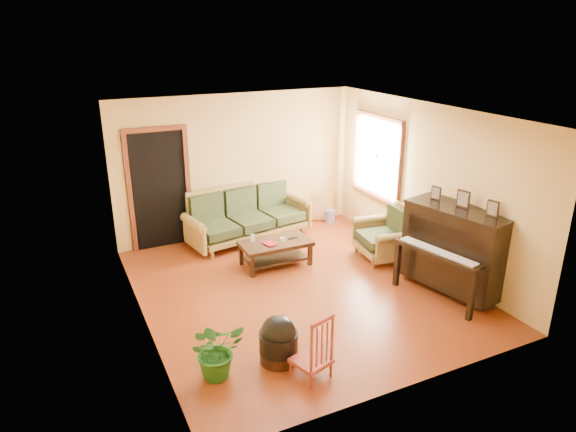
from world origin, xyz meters
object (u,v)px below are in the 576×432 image
coffee_table (275,253)px  potted_plant (217,349)px  sofa (249,214)px  ceramic_crock (330,216)px  red_chair (311,345)px  piano (455,251)px  armchair (383,233)px  footstool (278,345)px

coffee_table → potted_plant: potted_plant is taller
sofa → ceramic_crock: sofa is taller
sofa → potted_plant: (-1.77, -3.50, -0.15)m
red_chair → piano: bearing=-0.6°
coffee_table → armchair: size_ratio=1.25×
piano → sofa: bearing=109.3°
sofa → potted_plant: 3.93m
piano → armchair: bearing=86.5°
red_chair → potted_plant: size_ratio=1.18×
sofa → coffee_table: (-0.01, -1.18, -0.28)m
armchair → ceramic_crock: bearing=95.5°
red_chair → footstool: bearing=100.5°
sofa → red_chair: 4.04m
footstool → piano: bearing=8.3°
sofa → piano: size_ratio=1.54×
armchair → piano: 1.45m
sofa → ceramic_crock: (1.77, 0.13, -0.36)m
potted_plant → piano: bearing=5.9°
footstool → coffee_table: bearing=66.4°
piano → ceramic_crock: (-0.17, 3.25, -0.52)m
sofa → piano: 3.68m
sofa → red_chair: bearing=-111.4°
piano → red_chair: (-2.78, -0.84, -0.25)m
footstool → red_chair: 0.49m
potted_plant → footstool: bearing=-4.3°
armchair → sofa: bearing=142.6°
sofa → footstool: 3.72m
coffee_table → ceramic_crock: (1.79, 1.31, -0.08)m
coffee_table → footstool: (-1.04, -2.37, 0.01)m
sofa → potted_plant: sofa is taller
red_chair → potted_plant: bearing=136.7°
sofa → armchair: bearing=-54.2°
footstool → ceramic_crock: 4.64m
sofa → potted_plant: bearing=-126.3°
footstool → ceramic_crock: (2.82, 3.69, -0.09)m
sofa → ceramic_crock: 1.81m
potted_plant → armchair: bearing=27.3°
armchair → piano: piano is taller
footstool → ceramic_crock: bearing=52.6°
coffee_table → armchair: armchair is taller
armchair → ceramic_crock: (0.06, 1.83, -0.33)m
footstool → sofa: bearing=73.6°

